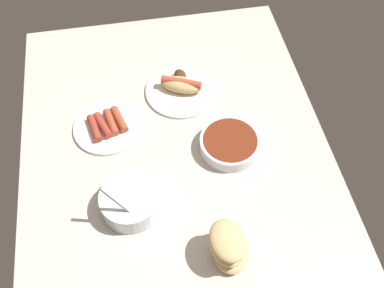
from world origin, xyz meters
TOP-DOWN VIEW (x-y plane):
  - ground_plane at (0.00, 0.00)cm, footprint 120.00×90.00cm
  - bowl_coleslaw at (16.08, -14.66)cm, footprint 15.96×15.96cm
  - plate_sausages at (-11.98, -19.11)cm, footprint 20.69×20.69cm
  - bowl_chili at (1.65, 15.64)cm, footprint 17.56×17.56cm
  - bread_stack at (33.51, 7.78)cm, footprint 12.65×11.07cm
  - plate_hotdog_assembled at (-22.96, 5.39)cm, footprint 23.20×23.20cm

SIDE VIEW (x-z plane):
  - ground_plane at x=0.00cm, z-range -3.00..0.00cm
  - plate_sausages at x=-11.98cm, z-range -0.63..2.77cm
  - plate_hotdog_assembled at x=-22.96cm, z-range -0.98..4.63cm
  - bowl_chili at x=1.65cm, z-range 0.22..4.42cm
  - bowl_coleslaw at x=16.08cm, z-range -4.60..11.64cm
  - bread_stack at x=33.51cm, z-range 0.00..10.80cm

